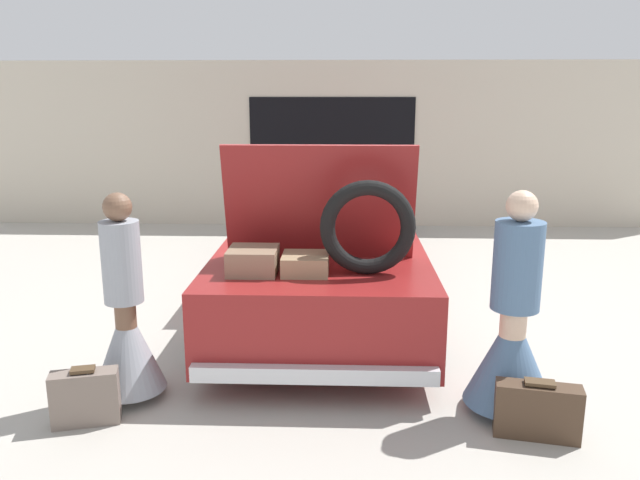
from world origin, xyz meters
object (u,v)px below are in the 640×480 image
person_right (512,337)px  suitcase_beside_left_person (85,397)px  car (325,247)px  suitcase_beside_right_person (537,411)px  person_left (126,327)px

person_right → suitcase_beside_left_person: bearing=99.0°
person_right → suitcase_beside_left_person: 3.04m
car → suitcase_beside_right_person: car is taller
suitcase_beside_right_person → suitcase_beside_left_person: bearing=178.8°
car → suitcase_beside_left_person: car is taller
person_right → suitcase_beside_right_person: (0.11, -0.34, -0.39)m
car → person_left: bearing=-121.2°
person_right → person_left: bearing=91.3°
car → person_left: car is taller
person_left → suitcase_beside_right_person: (2.93, -0.46, -0.38)m
suitcase_beside_left_person → car: bearing=59.7°
car → suitcase_beside_right_person: size_ratio=8.56×
suitcase_beside_right_person → person_right: bearing=107.1°
person_right → suitcase_beside_right_person: person_right is taller
person_left → person_right: person_right is taller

